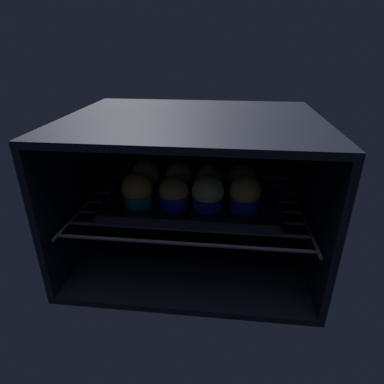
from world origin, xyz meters
The scene contains 11 objects.
oven_cavity centered at (0.00, 26.25, 17.00)cm, with size 59.00×47.00×37.00cm.
oven_rack centered at (0.00, 22.00, 13.60)cm, with size 54.80×42.00×0.80cm.
baking_tray centered at (0.00, 20.31, 14.69)cm, with size 41.83×25.02×2.20cm.
muffin_row0_col0 centered at (-12.63, 16.12, 18.95)cm, with size 7.49×7.49×8.30cm.
muffin_row0_col1 centered at (-3.81, 15.99, 18.54)cm, with size 7.04×7.04×7.61cm.
muffin_row0_col2 centered at (4.21, 16.00, 19.00)cm, with size 7.51×7.51×8.34cm.
muffin_row0_col3 centered at (12.80, 16.41, 19.17)cm, with size 7.28×7.28×8.95cm.
muffin_row1_col0 centered at (-12.84, 24.71, 18.73)cm, with size 7.45×7.45×7.96cm.
muffin_row1_col1 centered at (-3.95, 24.62, 18.92)cm, with size 6.98×6.98×8.11cm.
muffin_row1_col2 centered at (3.99, 24.18, 18.60)cm, with size 7.47×7.47×7.78cm.
muffin_row1_col3 centered at (12.29, 24.69, 18.86)cm, with size 7.45×7.45×8.12cm.
Camera 1 is at (8.06, -51.46, 51.04)cm, focal length 30.02 mm.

